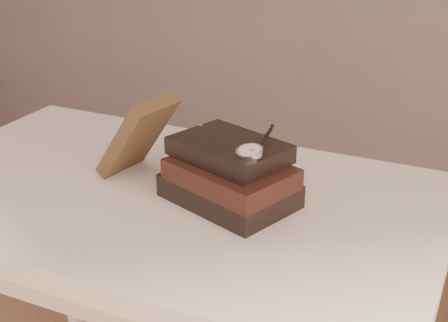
% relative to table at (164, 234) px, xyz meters
% --- Properties ---
extents(table, '(1.00, 0.60, 0.75)m').
position_rel_table_xyz_m(table, '(0.00, 0.00, 0.00)').
color(table, silver).
rests_on(table, ground).
extents(book_stack, '(0.25, 0.22, 0.11)m').
position_rel_table_xyz_m(book_stack, '(0.13, 0.01, 0.14)').
color(book_stack, black).
rests_on(book_stack, table).
extents(journal, '(0.14, 0.13, 0.16)m').
position_rel_table_xyz_m(journal, '(-0.07, 0.04, 0.17)').
color(journal, '#3B2816').
rests_on(journal, table).
extents(pocket_watch, '(0.06, 0.15, 0.02)m').
position_rel_table_xyz_m(pocket_watch, '(0.18, -0.02, 0.21)').
color(pocket_watch, silver).
rests_on(pocket_watch, book_stack).
extents(eyeglasses, '(0.12, 0.13, 0.04)m').
position_rel_table_xyz_m(eyeglasses, '(0.08, 0.10, 0.15)').
color(eyeglasses, silver).
rests_on(eyeglasses, book_stack).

